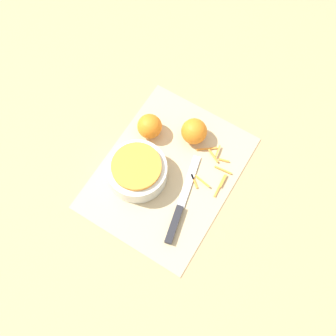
{
  "coord_description": "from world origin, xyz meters",
  "views": [
    {
      "loc": [
        -0.34,
        -0.21,
        1.06
      ],
      "look_at": [
        0.0,
        0.0,
        0.04
      ],
      "focal_mm": 42.0,
      "sensor_mm": 36.0,
      "label": 1
    }
  ],
  "objects_px": {
    "knife": "(178,214)",
    "orange_left": "(194,131)",
    "orange_right": "(150,126)",
    "bowl_speckled": "(137,171)"
  },
  "relations": [
    {
      "from": "bowl_speckled",
      "to": "knife",
      "type": "xyz_separation_m",
      "value": [
        -0.04,
        -0.16,
        -0.03
      ]
    },
    {
      "from": "bowl_speckled",
      "to": "orange_right",
      "type": "distance_m",
      "value": 0.14
    },
    {
      "from": "bowl_speckled",
      "to": "orange_right",
      "type": "xyz_separation_m",
      "value": [
        0.13,
        0.05,
        -0.0
      ]
    },
    {
      "from": "knife",
      "to": "orange_left",
      "type": "relative_size",
      "value": 3.53
    },
    {
      "from": "bowl_speckled",
      "to": "orange_right",
      "type": "relative_size",
      "value": 2.3
    },
    {
      "from": "orange_left",
      "to": "orange_right",
      "type": "distance_m",
      "value": 0.13
    },
    {
      "from": "knife",
      "to": "bowl_speckled",
      "type": "bearing_deg",
      "value": 63.02
    },
    {
      "from": "bowl_speckled",
      "to": "knife",
      "type": "relative_size",
      "value": 0.63
    },
    {
      "from": "knife",
      "to": "orange_left",
      "type": "bearing_deg",
      "value": 7.1
    },
    {
      "from": "knife",
      "to": "orange_left",
      "type": "height_order",
      "value": "orange_left"
    }
  ]
}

